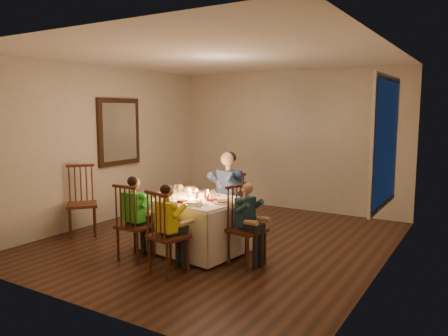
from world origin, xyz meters
The scene contains 26 objects.
ground centered at (0.00, 0.00, 0.00)m, with size 5.00×5.00×0.00m, color black.
wall_left centered at (-2.25, 0.00, 1.30)m, with size 0.02×5.00×2.60m, color beige.
wall_right centered at (2.25, 0.00, 1.30)m, with size 0.02×5.00×2.60m, color beige.
wall_back centered at (0.00, 2.50, 1.30)m, with size 4.50×0.02×2.60m, color beige.
ceiling centered at (0.00, 0.00, 2.60)m, with size 5.00×5.00×0.00m, color white.
dining_table centered at (-0.08, -0.54, 0.51)m, with size 1.48×1.15×0.68m.
chair_adult centered at (0.03, 0.19, 0.00)m, with size 0.40×0.38×0.97m, color #3B1C10, non-canonical shape.
chair_near_left centered at (-0.48, -1.20, 0.00)m, with size 0.40×0.38×0.97m, color #3B1C10, non-canonical shape.
chair_near_right centered at (0.16, -1.35, 0.00)m, with size 0.40×0.38×0.97m, color #3B1C10, non-canonical shape.
chair_end centered at (0.81, -0.65, 0.00)m, with size 0.40×0.38×0.97m, color #3B1C10, non-canonical shape.
chair_extra centered at (-1.90, -0.83, 0.00)m, with size 0.43×0.41×1.06m, color #3B1C10, non-canonical shape.
adult centered at (0.03, 0.19, 0.00)m, with size 0.47×0.43×1.28m, color #304C7A, non-canonical shape.
child_green centered at (-0.48, -1.20, 0.00)m, with size 0.35×0.32×1.06m, color green, non-canonical shape.
child_yellow centered at (0.16, -1.35, 0.00)m, with size 0.34×0.31×1.04m, color yellow, non-canonical shape.
child_teal centered at (0.81, -0.65, 0.00)m, with size 0.32×0.30×1.02m, color #19353F, non-canonical shape.
setting_adult centered at (-0.03, -0.25, 0.72)m, with size 0.26×0.26×0.02m, color silver.
setting_green centered at (-0.36, -0.75, 0.72)m, with size 0.26×0.26×0.02m, color silver.
setting_yellow centered at (0.16, -0.86, 0.72)m, with size 0.26×0.26×0.02m, color silver.
setting_teal centered at (0.44, -0.60, 0.72)m, with size 0.26×0.26×0.02m, color silver.
candle_left centered at (-0.13, -0.53, 0.76)m, with size 0.06×0.06×0.10m, color white.
candle_right centered at (0.00, -0.55, 0.76)m, with size 0.06×0.06×0.10m, color white.
squash centered at (-0.53, -0.19, 0.76)m, with size 0.09×0.09×0.09m, color yellow.
orange_fruit centered at (0.13, -0.51, 0.75)m, with size 0.08×0.08×0.08m, color #E35A13.
serving_bowl centered at (-0.38, -0.18, 0.74)m, with size 0.19×0.19×0.05m, color silver.
wall_mirror centered at (-2.22, 0.30, 1.50)m, with size 0.06×0.95×1.15m.
window_blinds centered at (2.21, 0.10, 1.50)m, with size 0.07×1.34×1.54m.
Camera 1 is at (3.25, -5.18, 1.87)m, focal length 35.00 mm.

